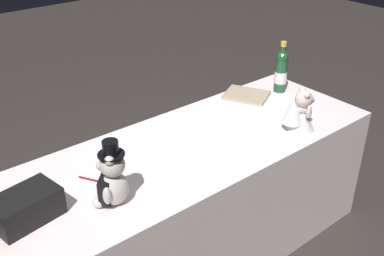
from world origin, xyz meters
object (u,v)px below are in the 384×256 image
Objects in this scene: teddy_bear_groom at (111,179)px; teddy_bear_bride at (300,112)px; champagne_bottle at (281,71)px; gift_case_black at (26,207)px; guestbook at (246,95)px; signing_pen at (93,180)px.

teddy_bear_groom is 1.28× the size of teddy_bear_bride.
teddy_bear_bride is 0.72× the size of champagne_bottle.
guestbook is (-1.50, -0.27, -0.05)m from gift_case_black.
guestbook is (-1.17, -0.20, 0.01)m from signing_pen.
champagne_bottle reaches higher than signing_pen.
champagne_bottle reaches higher than teddy_bear_groom.
gift_case_black is at bearing -21.62° from teddy_bear_groom.
teddy_bear_groom is 1.44m from champagne_bottle.
signing_pen is (-0.01, -0.19, -0.11)m from teddy_bear_groom.
teddy_bear_bride is (-1.10, 0.08, -0.02)m from teddy_bear_groom.
teddy_bear_groom is at bearing 87.03° from signing_pen.
guestbook is (-0.08, -0.47, -0.09)m from teddy_bear_bride.
champagne_bottle is at bearing 135.47° from guestbook.
teddy_bear_groom is 0.23m from signing_pen.
teddy_bear_bride reaches higher than signing_pen.
signing_pen is (1.09, -0.27, -0.10)m from teddy_bear_bride.
teddy_bear_bride reaches higher than gift_case_black.
guestbook is (-1.18, -0.39, -0.11)m from teddy_bear_groom.
gift_case_black is 1.53m from guestbook.
champagne_bottle is 2.51× the size of signing_pen.
champagne_bottle is 1.74m from gift_case_black.
gift_case_black is at bearing -17.41° from guestbook.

